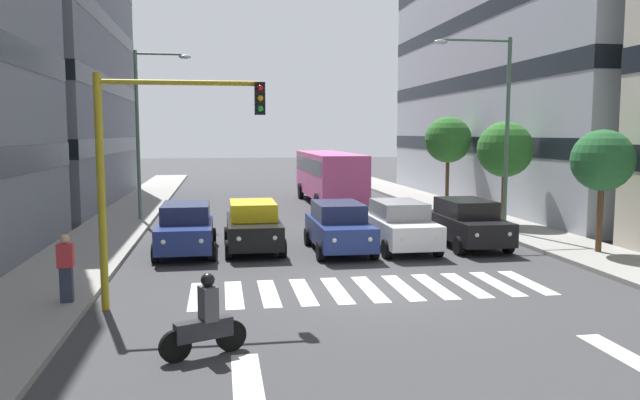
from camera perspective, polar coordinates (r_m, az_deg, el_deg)
ground_plane at (r=16.64m, az=4.64°, el=-8.21°), size 180.00×180.00×0.00m
sidewalk_right at (r=16.80m, az=-25.08°, el=-8.38°), size 2.95×90.00×0.15m
building_right_block_0 at (r=39.66m, az=-26.94°, el=11.96°), size 11.27×19.05×17.15m
crosswalk_markings at (r=16.64m, az=4.64°, el=-8.19°), size 9.45×2.80×0.01m
lane_arrow_0 at (r=13.22m, az=26.12°, el=-12.65°), size 0.50×2.20×0.01m
lane_arrow_1 at (r=10.96m, az=-6.79°, el=-15.98°), size 0.50×2.20×0.01m
car_0 at (r=23.16m, az=13.44°, el=-2.04°), size 2.02×4.44×1.72m
car_1 at (r=22.13m, az=7.39°, el=-2.30°), size 2.02×4.44×1.72m
car_2 at (r=21.54m, az=1.76°, el=-2.48°), size 2.02×4.44×1.72m
car_3 at (r=21.95m, az=-6.22°, el=-2.35°), size 2.02×4.44×1.72m
car_4 at (r=21.75m, az=-12.31°, el=-2.54°), size 2.02×4.44×1.72m
bus_behind_traffic at (r=36.07m, az=0.82°, el=2.58°), size 2.78×10.50×3.00m
motorcycle_with_rider at (r=11.80m, az=-10.59°, el=-11.09°), size 1.60×0.77×1.57m
traffic_light_gantry at (r=14.85m, az=-15.60°, el=4.16°), size 3.89×0.36×5.50m
street_lamp_left at (r=25.96m, az=15.97°, el=7.65°), size 3.25×0.28×7.79m
street_lamp_right at (r=29.69m, az=-15.85°, el=7.25°), size 2.57×0.28×7.75m
street_tree_0 at (r=22.61m, az=24.70°, el=3.31°), size 2.05×2.05×4.12m
street_tree_1 at (r=28.23m, az=16.76°, el=4.49°), size 2.44×2.44×4.51m
street_tree_2 at (r=34.79m, az=11.78°, el=5.48°), size 2.56×2.56×4.92m
pedestrian_waiting at (r=15.77m, az=-22.48°, el=-5.74°), size 0.36×0.24×1.63m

